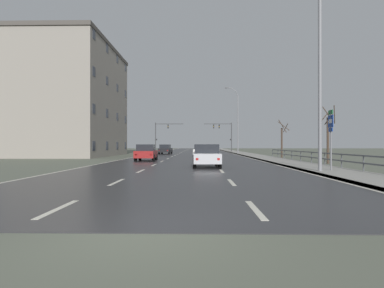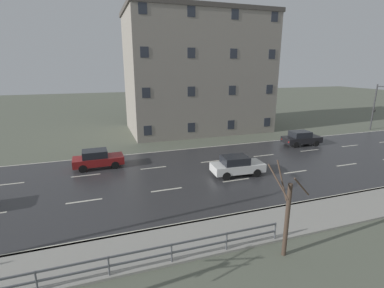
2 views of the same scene
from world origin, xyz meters
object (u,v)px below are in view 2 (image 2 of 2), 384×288
at_px(car_far_right, 301,138).
at_px(traffic_signal_left, 383,101).
at_px(car_far_left, 237,165).
at_px(car_near_right, 98,159).
at_px(brick_building, 197,73).

bearing_deg(car_far_right, traffic_signal_left, 103.05).
height_order(car_far_right, car_far_left, same).
bearing_deg(traffic_signal_left, car_near_right, -85.45).
bearing_deg(car_far_left, traffic_signal_left, 111.30).
bearing_deg(brick_building, car_near_right, -47.68).
xyz_separation_m(traffic_signal_left, car_near_right, (2.83, -35.58, -3.27)).
distance_m(traffic_signal_left, car_far_left, 26.68).
xyz_separation_m(car_near_right, car_far_left, (5.29, 10.38, 0.00)).
relative_size(car_near_right, brick_building, 0.23).
xyz_separation_m(traffic_signal_left, car_far_left, (8.12, -25.20, -3.27)).
bearing_deg(brick_building, car_far_right, 34.01).
height_order(traffic_signal_left, brick_building, brick_building).
bearing_deg(car_far_left, car_near_right, -113.56).
relative_size(traffic_signal_left, car_far_left, 1.45).
height_order(traffic_signal_left, car_far_left, traffic_signal_left).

